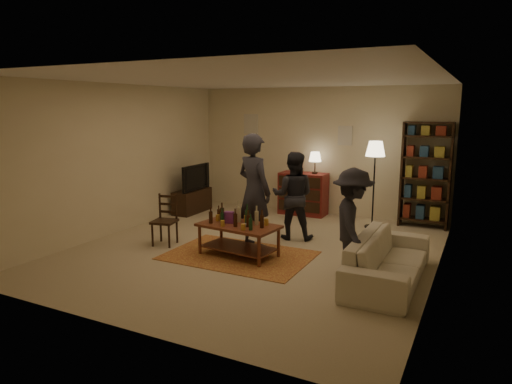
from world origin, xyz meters
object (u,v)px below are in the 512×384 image
Objects in this scene: tv_stand at (192,195)px; sofa at (388,259)px; dresser at (303,193)px; bookshelf at (426,174)px; floor_lamp at (375,155)px; person_right at (293,196)px; person_left at (254,191)px; person_by_sofa at (352,223)px; coffee_table at (238,229)px; dining_chair at (166,218)px.

tv_stand is 0.51× the size of sofa.
dresser is 0.67× the size of bookshelf.
sofa is (0.81, -2.67, -1.10)m from floor_lamp.
tv_stand is 0.69× the size of person_right.
person_left reaches higher than person_by_sofa.
person_left reaches higher than tv_stand.
coffee_table is at bearing -119.19° from floor_lamp.
person_left is (2.37, -1.65, 0.55)m from tv_stand.
dresser is at bearing 164.42° from floor_lamp.
person_left is (0.01, 0.52, 0.50)m from coffee_table.
dining_chair is 3.34m from dresser.
floor_lamp is (1.58, -0.44, 0.93)m from dresser.
person_by_sofa is (1.40, -1.30, -0.02)m from person_right.
person_by_sofa is (1.89, -3.11, 0.27)m from dresser.
floor_lamp is at bearing 60.81° from coffee_table.
bookshelf is at bearing 53.49° from coffee_table.
dining_chair is at bearing -112.75° from dresser.
coffee_table is at bearing 110.20° from person_left.
floor_lamp is 2.62m from person_left.
dresser is 3.65m from person_by_sofa.
sofa is at bearing -172.13° from person_left.
dining_chair is 0.41× the size of sofa.
bookshelf is 3.24m from person_by_sofa.
person_right is at bearing 23.94° from dining_chair.
coffee_table is 0.85× the size of person_right.
bookshelf is 1.07× the size of person_left.
person_left is at bearing 88.75° from coffee_table.
person_left is (-2.32, -2.63, -0.10)m from bookshelf.
person_left is at bearing 76.42° from sofa.
person_by_sofa is (-0.55, -3.18, -0.29)m from bookshelf.
dresser is 2.61m from person_left.
floor_lamp is 0.80× the size of sofa.
bookshelf reaches higher than dresser.
sofa is at bearing -52.46° from dresser.
dining_chair is 0.63× the size of dresser.
bookshelf is at bearing -30.96° from person_by_sofa.
bookshelf is at bearing -151.41° from person_right.
person_right is (-1.90, 1.30, 0.46)m from sofa.
tv_stand reaches higher than dining_chair.
person_right is (1.78, 1.27, 0.32)m from dining_chair.
person_left is at bearing -131.39° from bookshelf.
person_left is at bearing -34.84° from tv_stand.
tv_stand is (-0.96, 2.17, -0.06)m from dining_chair.
floor_lamp is 1.86m from person_right.
person_right is 1.03× the size of person_by_sofa.
tv_stand reaches higher than coffee_table.
sofa is at bearing -73.14° from floor_lamp.
sofa is at bearing -0.81° from coffee_table.
tv_stand is at bearing 64.66° from sofa.
bookshelf is 0.97× the size of sofa.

